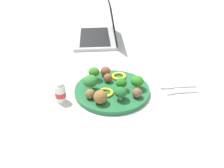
% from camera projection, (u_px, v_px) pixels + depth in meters
% --- Properties ---
extents(ground_plane, '(4.00, 4.00, 0.00)m').
position_uv_depth(ground_plane, '(112.00, 92.00, 0.92)').
color(ground_plane, beige).
extents(plate, '(0.28, 0.28, 0.02)m').
position_uv_depth(plate, '(112.00, 90.00, 0.91)').
color(plate, '#236638').
rests_on(plate, ground_plane).
extents(broccoli_floret_center, '(0.04, 0.04, 0.05)m').
position_uv_depth(broccoli_floret_center, '(94.00, 72.00, 0.94)').
color(broccoli_floret_center, '#A9B875').
rests_on(broccoli_floret_center, plate).
extents(broccoli_floret_back_right, '(0.05, 0.05, 0.06)m').
position_uv_depth(broccoli_floret_back_right, '(90.00, 81.00, 0.88)').
color(broccoli_floret_back_right, '#AACD6F').
rests_on(broccoli_floret_back_right, plate).
extents(broccoli_floret_back_left, '(0.04, 0.04, 0.05)m').
position_uv_depth(broccoli_floret_back_left, '(121.00, 83.00, 0.88)').
color(broccoli_floret_back_left, '#98BA84').
rests_on(broccoli_floret_back_left, plate).
extents(broccoli_floret_mid_right, '(0.05, 0.05, 0.05)m').
position_uv_depth(broccoli_floret_mid_right, '(137.00, 81.00, 0.89)').
color(broccoli_floret_mid_right, '#90D066').
rests_on(broccoli_floret_mid_right, plate).
extents(broccoli_floret_near_rim, '(0.04, 0.04, 0.05)m').
position_uv_depth(broccoli_floret_near_rim, '(121.00, 92.00, 0.84)').
color(broccoli_floret_near_rim, '#A3C168').
rests_on(broccoli_floret_near_rim, plate).
extents(meatball_near_rim, '(0.04, 0.04, 0.04)m').
position_uv_depth(meatball_near_rim, '(106.00, 71.00, 0.98)').
color(meatball_near_rim, brown).
rests_on(meatball_near_rim, plate).
extents(meatball_center, '(0.05, 0.05, 0.05)m').
position_uv_depth(meatball_center, '(100.00, 97.00, 0.82)').
color(meatball_center, brown).
rests_on(meatball_center, plate).
extents(meatball_front_left, '(0.03, 0.03, 0.03)m').
position_uv_depth(meatball_front_left, '(108.00, 78.00, 0.94)').
color(meatball_front_left, brown).
rests_on(meatball_front_left, plate).
extents(meatball_back_left, '(0.04, 0.04, 0.04)m').
position_uv_depth(meatball_back_left, '(137.00, 93.00, 0.85)').
color(meatball_back_left, brown).
rests_on(meatball_back_left, plate).
extents(meatball_front_right, '(0.04, 0.04, 0.04)m').
position_uv_depth(meatball_front_right, '(90.00, 94.00, 0.85)').
color(meatball_front_right, brown).
rests_on(meatball_front_right, plate).
extents(pepper_ring_front_left, '(0.06, 0.06, 0.01)m').
position_uv_depth(pepper_ring_front_left, '(119.00, 76.00, 0.97)').
color(pepper_ring_front_left, yellow).
rests_on(pepper_ring_front_left, plate).
extents(pepper_ring_back_left, '(0.07, 0.07, 0.01)m').
position_uv_depth(pepper_ring_back_left, '(106.00, 93.00, 0.88)').
color(pepper_ring_back_left, yellow).
rests_on(pepper_ring_back_left, plate).
extents(napkin, '(0.17, 0.13, 0.01)m').
position_uv_depth(napkin, '(180.00, 90.00, 0.92)').
color(napkin, white).
rests_on(napkin, ground_plane).
extents(fork, '(0.12, 0.02, 0.01)m').
position_uv_depth(fork, '(180.00, 92.00, 0.90)').
color(fork, silver).
rests_on(fork, napkin).
extents(knife, '(0.15, 0.02, 0.01)m').
position_uv_depth(knife, '(176.00, 87.00, 0.93)').
color(knife, white).
rests_on(knife, napkin).
extents(yogurt_bottle, '(0.04, 0.04, 0.08)m').
position_uv_depth(yogurt_bottle, '(60.00, 93.00, 0.85)').
color(yogurt_bottle, white).
rests_on(yogurt_bottle, ground_plane).
extents(laptop, '(0.23, 0.33, 0.21)m').
position_uv_depth(laptop, '(100.00, 32.00, 1.33)').
color(laptop, '#B9B9B9').
rests_on(laptop, ground_plane).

